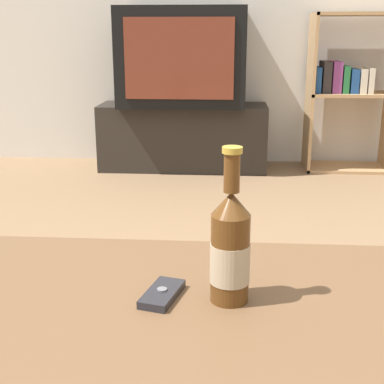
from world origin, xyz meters
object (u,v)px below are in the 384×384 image
television (183,57)px  beer_bottle (230,248)px  bookshelf (348,89)px  tv_stand (183,137)px  cell_phone (162,294)px

television → beer_bottle: size_ratio=3.00×
bookshelf → beer_bottle: bookshelf is taller
tv_stand → bookshelf: bookshelf is taller
bookshelf → cell_phone: (-0.87, -2.73, -0.08)m
beer_bottle → cell_phone: (-0.11, -0.00, -0.09)m
tv_stand → beer_bottle: 2.72m
tv_stand → bookshelf: bearing=2.4°
bookshelf → cell_phone: bookshelf is taller
television → bookshelf: size_ratio=0.79×
bookshelf → cell_phone: 2.86m
television → cell_phone: 2.70m
cell_phone → tv_stand: bearing=108.7°
television → bookshelf: 1.08m
beer_bottle → cell_phone: size_ratio=2.36×
beer_bottle → television: bearing=96.6°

